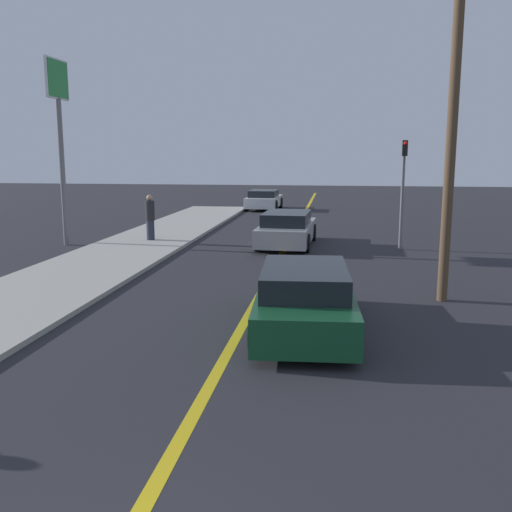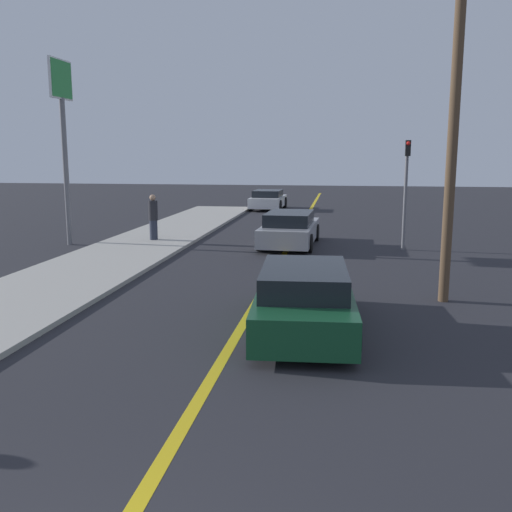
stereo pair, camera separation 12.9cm
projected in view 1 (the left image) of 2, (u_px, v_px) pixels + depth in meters
The scene contains 9 objects.
road_center_line at pixel (285, 249), 20.99m from camera, with size 0.20×60.00×0.01m.
sidewalk_left at pixel (127, 251), 20.29m from camera, with size 3.52×33.03×0.12m.
car_near_right_lane at pixel (305, 298), 11.32m from camera, with size 2.18×4.78×1.32m.
car_ahead_center at pixel (287, 229), 21.62m from camera, with size 2.11×4.65×1.31m.
car_far_distant at pixel (264, 200), 35.59m from camera, with size 2.08×3.98×1.22m.
pedestrian_mid_group at pixel (150, 217), 22.29m from camera, with size 0.36×0.36×1.77m.
traffic_light at pixel (403, 183), 20.40m from camera, with size 0.18×0.40×3.93m.
roadside_sign at pixel (59, 111), 21.04m from camera, with size 0.20×1.63×6.88m.
utility_pole at pixel (451, 143), 13.01m from camera, with size 0.24×0.24×7.42m.
Camera 1 is at (1.84, -2.65, 3.49)m, focal length 40.00 mm.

